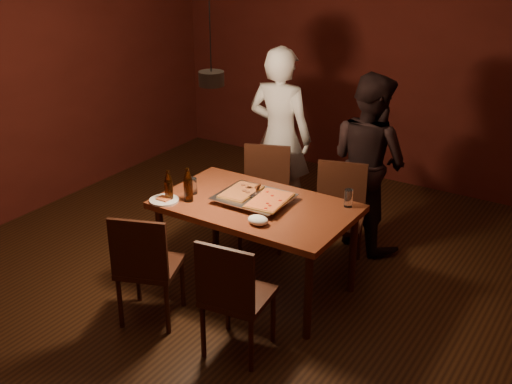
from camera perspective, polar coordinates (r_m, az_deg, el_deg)
The scene contains 19 objects.
room_shell at distance 4.63m, azimuth -3.87°, elevation 5.82°, with size 6.00×6.00×6.00m.
dining_table at distance 4.97m, azimuth 0.00°, elevation -1.83°, with size 1.50×0.90×0.75m.
chair_far_left at distance 5.80m, azimuth 0.81°, elevation 0.51°, with size 0.55×0.55×0.49m.
chair_far_right at distance 5.45m, azimuth 7.39°, elevation -1.26°, with size 0.53×0.53×0.49m.
chair_near_left at distance 4.67m, azimuth -9.84°, elevation -5.92°, with size 0.54×0.54×0.49m.
chair_near_right at distance 4.27m, azimuth -2.11°, elevation -8.59°, with size 0.47×0.47×0.49m.
pizza_tray at distance 4.96m, azimuth -0.19°, elevation -0.64°, with size 0.55×0.45×0.05m, color silver.
pizza_meat at distance 5.02m, azimuth -1.34°, elevation 0.07°, with size 0.23×0.36×0.02m, color maroon.
pizza_cheese at distance 4.87m, azimuth 1.21°, elevation -0.72°, with size 0.25×0.40×0.02m, color gold.
spatula at distance 4.96m, azimuth -0.20°, elevation -0.17°, with size 0.09×0.24×0.04m, color silver, non-canonical shape.
beer_bottle_a at distance 5.00m, azimuth -7.78°, elevation 0.57°, with size 0.07×0.07×0.25m.
beer_bottle_b at distance 4.96m, azimuth -6.06°, elevation 0.65°, with size 0.07×0.07×0.27m.
water_glass_left at distance 5.12m, azimuth -5.70°, elevation 0.54°, with size 0.08×0.08×0.13m, color silver.
water_glass_right at distance 4.92m, azimuth 8.23°, elevation -0.54°, with size 0.07×0.07×0.14m, color silver.
plate_slice at distance 5.03m, azimuth -8.17°, elevation -0.71°, with size 0.23×0.23×0.03m.
napkin at distance 4.61m, azimuth 0.18°, elevation -2.51°, with size 0.16×0.12×0.07m, color white.
diner_white at distance 6.07m, azimuth 2.15°, elevation 4.88°, with size 0.63×0.41×1.73m, color white.
diner_dark at distance 5.75m, azimuth 9.99°, elevation 2.69°, with size 0.77×0.60×1.59m, color black.
pendant_lamp at distance 4.54m, azimuth -4.00°, elevation 10.16°, with size 0.18×0.18×1.10m.
Camera 1 is at (2.64, -3.54, 2.82)m, focal length 45.00 mm.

